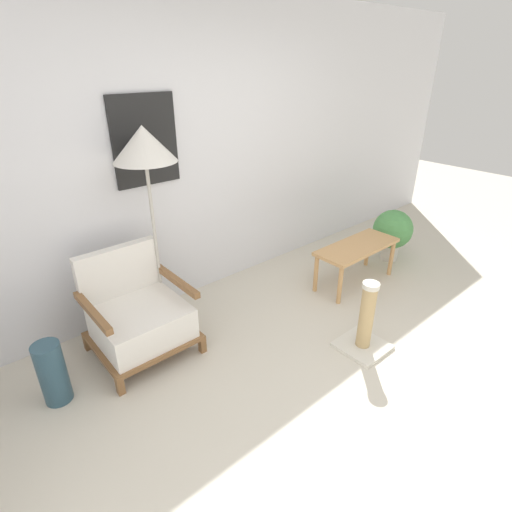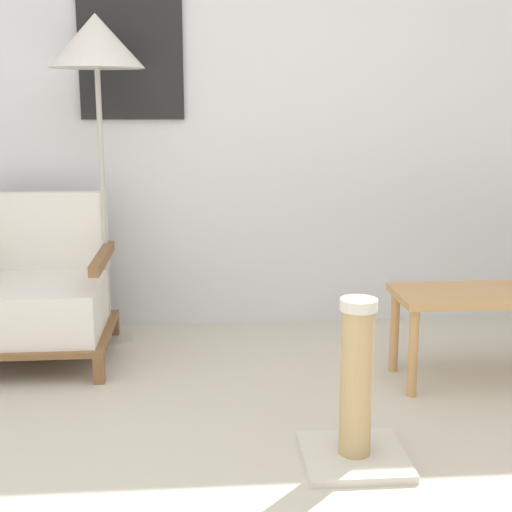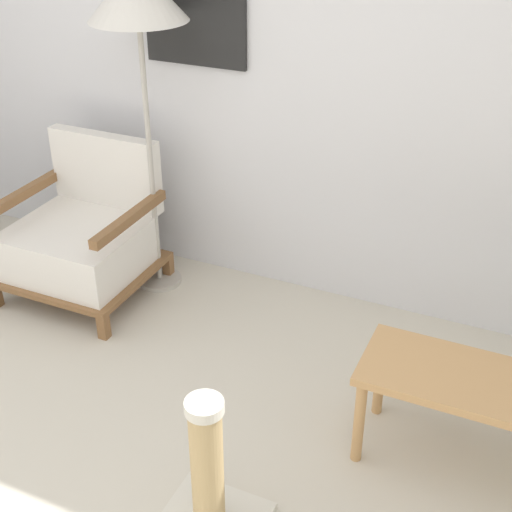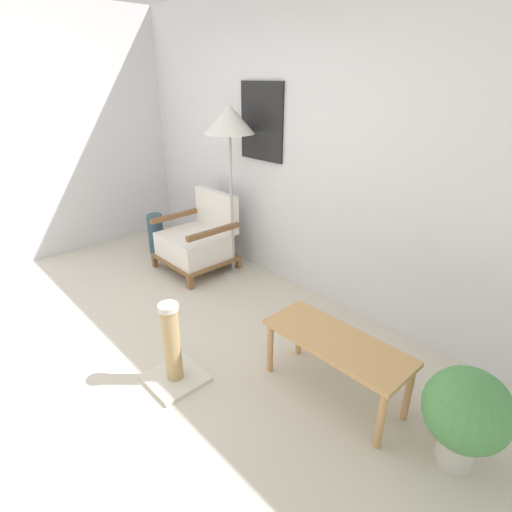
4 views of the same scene
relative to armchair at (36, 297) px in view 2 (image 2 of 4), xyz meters
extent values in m
cube|color=silver|center=(1.07, 0.54, 1.03)|extent=(8.00, 0.06, 2.70)
cube|color=black|center=(0.47, 0.50, 1.23)|extent=(0.56, 0.02, 0.72)
cube|color=brown|center=(0.35, -0.35, -0.26)|extent=(0.05, 0.05, 0.13)
cube|color=brown|center=(0.35, 0.29, -0.26)|extent=(0.05, 0.05, 0.13)
cube|color=brown|center=(0.00, -0.03, -0.18)|extent=(0.75, 0.69, 0.03)
cube|color=white|center=(0.00, -0.05, -0.04)|extent=(0.67, 0.59, 0.25)
cube|color=white|center=(0.00, 0.27, 0.29)|extent=(0.67, 0.08, 0.41)
cube|color=brown|center=(0.34, -0.03, 0.21)|extent=(0.05, 0.63, 0.05)
cylinder|color=#B7B2A8|center=(0.33, 0.22, -0.31)|extent=(0.25, 0.25, 0.03)
cylinder|color=#B7B2A8|center=(0.33, 0.22, 0.41)|extent=(0.03, 0.03, 1.43)
cone|color=silver|center=(0.33, 0.22, 1.26)|extent=(0.48, 0.48, 0.27)
cube|color=tan|center=(2.20, -0.46, 0.10)|extent=(0.96, 0.39, 0.04)
cylinder|color=tan|center=(1.76, -0.62, -0.12)|extent=(0.04, 0.04, 0.40)
cylinder|color=tan|center=(1.76, -0.31, -0.12)|extent=(0.04, 0.04, 0.40)
cube|color=beige|center=(1.38, -1.17, -0.31)|extent=(0.38, 0.38, 0.03)
cylinder|color=tan|center=(1.38, -1.17, -0.02)|extent=(0.12, 0.12, 0.54)
cylinder|color=beige|center=(1.38, -1.17, 0.27)|extent=(0.13, 0.13, 0.04)
camera|label=1|loc=(-1.00, -2.59, 1.83)|focal=28.00mm
camera|label=2|loc=(0.83, -3.53, 0.97)|focal=50.00mm
camera|label=3|loc=(2.25, -2.70, 1.86)|focal=50.00mm
camera|label=4|loc=(3.38, -2.24, 1.63)|focal=28.00mm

